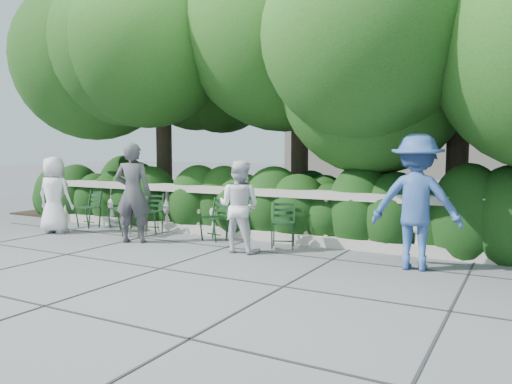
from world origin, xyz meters
The scene contains 14 objects.
ground centered at (0.00, 0.00, 0.00)m, with size 90.00×90.00×0.00m, color #4F5157.
balustrade centered at (0.00, 1.80, 0.49)m, with size 12.00×0.44×1.00m.
shrub_hedge centered at (0.00, 3.00, 0.00)m, with size 15.00×2.60×1.70m, color black, non-canonical shape.
tree_canopy centered at (0.69, 3.19, 3.96)m, with size 15.04×6.52×6.78m.
chair_a centered at (-3.71, 1.34, 0.00)m, with size 0.44×0.48×0.84m, color black, non-canonical shape.
chair_b centered at (-4.44, 1.11, 0.00)m, with size 0.44×0.48×0.84m, color black, non-canonical shape.
chair_c centered at (-2.68, 1.23, 0.00)m, with size 0.44×0.48×0.84m, color black, non-canonical shape.
chair_d centered at (-1.09, 1.13, 0.00)m, with size 0.44×0.48×0.84m, color black, non-canonical shape.
chair_e centered at (0.45, 1.12, 0.00)m, with size 0.44×0.48×0.84m, color black, non-canonical shape.
chair_weathered centered at (-2.70, 0.74, 0.00)m, with size 0.44×0.48×0.84m, color black, non-canonical shape.
person_businessman centered at (-4.46, 0.39, 0.80)m, with size 0.78×0.51×1.59m, color silver.
person_woman_grey centered at (-2.28, 0.37, 0.93)m, with size 0.68×0.45×1.87m, color #3B3C40.
person_casual_man centered at (-0.11, 0.60, 0.78)m, with size 0.76×0.59×1.56m, color silver.
person_older_blue centered at (2.77, 0.80, 0.99)m, with size 1.27×0.73×1.97m, color #2D4C87.
Camera 1 is at (4.21, -6.62, 1.76)m, focal length 35.00 mm.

